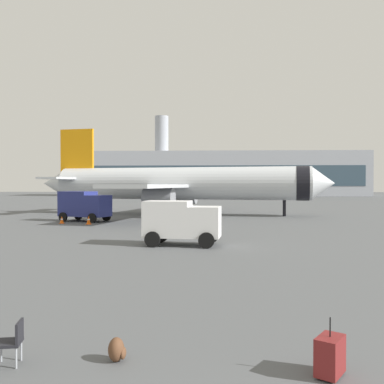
% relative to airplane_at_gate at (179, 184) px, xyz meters
% --- Properties ---
extents(airplane_at_gate, '(35.63, 32.33, 10.50)m').
position_rel_airplane_at_gate_xyz_m(airplane_at_gate, '(0.00, 0.00, 0.00)').
color(airplane_at_gate, silver).
rests_on(airplane_at_gate, ground).
extents(service_truck, '(5.27, 3.85, 2.90)m').
position_rel_airplane_at_gate_xyz_m(service_truck, '(-8.45, -9.78, -2.05)').
color(service_truck, navy).
rests_on(service_truck, ground).
extents(cargo_van, '(4.59, 2.74, 2.60)m').
position_rel_airplane_at_gate_xyz_m(cargo_van, '(2.06, -25.60, -2.21)').
color(cargo_van, white).
rests_on(cargo_van, ground).
extents(safety_cone_near, '(0.44, 0.44, 0.67)m').
position_rel_airplane_at_gate_xyz_m(safety_cone_near, '(-9.83, -12.12, -3.33)').
color(safety_cone_near, '#F2590C').
rests_on(safety_cone_near, ground).
extents(safety_cone_mid, '(0.44, 0.44, 0.78)m').
position_rel_airplane_at_gate_xyz_m(safety_cone_mid, '(-7.12, -12.89, -3.27)').
color(safety_cone_mid, '#F2590C').
rests_on(safety_cone_mid, ground).
extents(rolling_suitcase, '(0.69, 0.75, 1.10)m').
position_rel_airplane_at_gate_xyz_m(rolling_suitcase, '(6.01, -42.48, -3.27)').
color(rolling_suitcase, maroon).
rests_on(rolling_suitcase, ground).
extents(traveller_backpack, '(0.36, 0.40, 0.48)m').
position_rel_airplane_at_gate_xyz_m(traveller_backpack, '(1.91, -41.99, -3.42)').
color(traveller_backpack, brown).
rests_on(traveller_backpack, ground).
extents(gate_chair, '(0.56, 0.56, 0.86)m').
position_rel_airplane_at_gate_xyz_m(gate_chair, '(-0.11, -42.25, -3.16)').
color(gate_chair, black).
rests_on(gate_chair, ground).
extents(terminal_building, '(93.63, 18.78, 25.88)m').
position_rel_airplane_at_gate_xyz_m(terminal_building, '(5.29, 88.26, 3.40)').
color(terminal_building, '#9EA3AD').
rests_on(terminal_building, ground).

